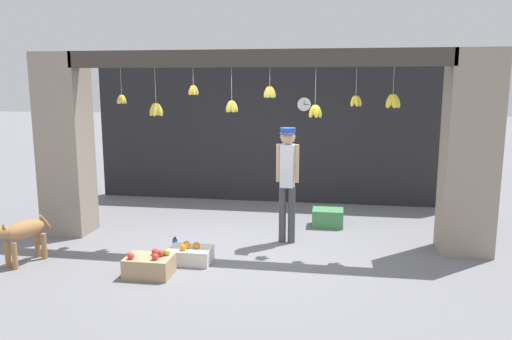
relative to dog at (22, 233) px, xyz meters
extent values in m
plane|color=slate|center=(2.89, 1.14, -0.43)|extent=(60.00, 60.00, 0.00)
cube|color=#232326|center=(2.89, 4.08, 1.00)|extent=(7.36, 0.12, 2.85)
cube|color=gray|center=(-0.14, 1.44, 1.00)|extent=(0.70, 0.60, 2.85)
cube|color=gray|center=(5.92, 1.44, 1.00)|extent=(0.70, 0.60, 2.85)
cube|color=#3D3833|center=(2.89, 1.26, 2.30)|extent=(5.46, 0.24, 0.24)
cylinder|color=#B2AD99|center=(0.91, 1.30, 1.98)|extent=(0.01, 0.01, 0.40)
ellipsoid|color=yellow|center=(0.94, 1.30, 1.72)|extent=(0.10, 0.05, 0.15)
ellipsoid|color=yellow|center=(0.93, 1.32, 1.72)|extent=(0.08, 0.09, 0.16)
ellipsoid|color=yellow|center=(0.90, 1.33, 1.72)|extent=(0.06, 0.10, 0.15)
ellipsoid|color=yellow|center=(0.87, 1.31, 1.72)|extent=(0.10, 0.07, 0.16)
ellipsoid|color=yellow|center=(0.87, 1.28, 1.72)|extent=(0.10, 0.07, 0.16)
ellipsoid|color=yellow|center=(0.90, 1.26, 1.72)|extent=(0.06, 0.10, 0.15)
ellipsoid|color=yellow|center=(0.93, 1.27, 1.72)|extent=(0.08, 0.09, 0.16)
cylinder|color=#B2AD99|center=(1.46, 1.22, 1.92)|extent=(0.01, 0.01, 0.51)
ellipsoid|color=yellow|center=(1.52, 1.22, 1.57)|extent=(0.14, 0.07, 0.21)
ellipsoid|color=yellow|center=(1.46, 1.27, 1.57)|extent=(0.07, 0.14, 0.21)
ellipsoid|color=yellow|center=(1.41, 1.22, 1.57)|extent=(0.14, 0.07, 0.21)
ellipsoid|color=yellow|center=(1.46, 1.17, 1.57)|extent=(0.07, 0.14, 0.21)
cylinder|color=#B2AD99|center=(2.02, 1.27, 2.05)|extent=(0.01, 0.01, 0.25)
ellipsoid|color=gold|center=(2.06, 1.27, 1.86)|extent=(0.10, 0.06, 0.16)
ellipsoid|color=gold|center=(2.04, 1.31, 1.86)|extent=(0.08, 0.10, 0.16)
ellipsoid|color=gold|center=(2.00, 1.31, 1.86)|extent=(0.08, 0.10, 0.16)
ellipsoid|color=gold|center=(1.98, 1.27, 1.86)|extent=(0.10, 0.06, 0.16)
ellipsoid|color=gold|center=(2.00, 1.24, 1.86)|extent=(0.08, 0.10, 0.16)
ellipsoid|color=gold|center=(2.04, 1.24, 1.86)|extent=(0.08, 0.10, 0.16)
cylinder|color=#B2AD99|center=(2.59, 1.26, 1.94)|extent=(0.01, 0.01, 0.47)
ellipsoid|color=yellow|center=(2.64, 1.26, 1.63)|extent=(0.12, 0.06, 0.18)
ellipsoid|color=yellow|center=(2.61, 1.30, 1.63)|extent=(0.10, 0.11, 0.19)
ellipsoid|color=yellow|center=(2.57, 1.30, 1.63)|extent=(0.10, 0.11, 0.19)
ellipsoid|color=yellow|center=(2.54, 1.26, 1.63)|extent=(0.12, 0.06, 0.18)
ellipsoid|color=yellow|center=(2.57, 1.22, 1.63)|extent=(0.10, 0.11, 0.19)
ellipsoid|color=yellow|center=(2.61, 1.22, 1.63)|extent=(0.10, 0.11, 0.19)
cylinder|color=#B2AD99|center=(3.14, 1.27, 2.05)|extent=(0.01, 0.01, 0.27)
ellipsoid|color=yellow|center=(3.18, 1.27, 1.83)|extent=(0.12, 0.06, 0.18)
ellipsoid|color=yellow|center=(3.17, 1.30, 1.83)|extent=(0.10, 0.11, 0.19)
ellipsoid|color=yellow|center=(3.13, 1.31, 1.83)|extent=(0.08, 0.12, 0.18)
ellipsoid|color=yellow|center=(3.10, 1.29, 1.83)|extent=(0.12, 0.09, 0.19)
ellipsoid|color=yellow|center=(3.10, 1.25, 1.83)|extent=(0.12, 0.09, 0.19)
ellipsoid|color=yellow|center=(3.13, 1.22, 1.83)|extent=(0.08, 0.12, 0.18)
ellipsoid|color=yellow|center=(3.17, 1.23, 1.83)|extent=(0.10, 0.11, 0.19)
cylinder|color=#B2AD99|center=(3.78, 1.31, 1.92)|extent=(0.01, 0.01, 0.52)
ellipsoid|color=yellow|center=(3.83, 1.31, 1.57)|extent=(0.13, 0.07, 0.20)
ellipsoid|color=yellow|center=(3.79, 1.36, 1.57)|extent=(0.09, 0.13, 0.21)
ellipsoid|color=yellow|center=(3.74, 1.34, 1.57)|extent=(0.12, 0.11, 0.21)
ellipsoid|color=yellow|center=(3.74, 1.28, 1.57)|extent=(0.12, 0.11, 0.21)
ellipsoid|color=yellow|center=(3.79, 1.26, 1.57)|extent=(0.09, 0.13, 0.21)
cylinder|color=#B2AD99|center=(4.33, 1.25, 1.98)|extent=(0.01, 0.01, 0.39)
ellipsoid|color=yellow|center=(4.38, 1.25, 1.71)|extent=(0.11, 0.06, 0.17)
ellipsoid|color=yellow|center=(4.35, 1.29, 1.71)|extent=(0.08, 0.11, 0.17)
ellipsoid|color=yellow|center=(4.30, 1.28, 1.71)|extent=(0.10, 0.09, 0.18)
ellipsoid|color=yellow|center=(4.30, 1.23, 1.71)|extent=(0.10, 0.09, 0.18)
ellipsoid|color=yellow|center=(4.35, 1.21, 1.71)|extent=(0.08, 0.11, 0.17)
cylinder|color=#B2AD99|center=(4.83, 1.24, 2.00)|extent=(0.01, 0.01, 0.37)
ellipsoid|color=yellow|center=(4.88, 1.24, 1.72)|extent=(0.14, 0.07, 0.21)
ellipsoid|color=yellow|center=(4.85, 1.29, 1.72)|extent=(0.10, 0.14, 0.22)
ellipsoid|color=yellow|center=(4.79, 1.27, 1.72)|extent=(0.13, 0.11, 0.22)
ellipsoid|color=yellow|center=(4.79, 1.21, 1.72)|extent=(0.13, 0.11, 0.22)
ellipsoid|color=yellow|center=(4.85, 1.19, 1.72)|extent=(0.10, 0.14, 0.22)
ellipsoid|color=#9E7042|center=(0.01, 0.03, 0.04)|extent=(0.42, 0.64, 0.24)
cylinder|color=#9E7042|center=(0.00, -0.20, -0.25)|extent=(0.07, 0.07, 0.36)
cylinder|color=#9E7042|center=(-0.13, -0.15, -0.25)|extent=(0.07, 0.07, 0.36)
cylinder|color=#9E7042|center=(0.16, 0.22, -0.25)|extent=(0.07, 0.07, 0.36)
cylinder|color=#9E7042|center=(0.02, 0.27, -0.25)|extent=(0.07, 0.07, 0.36)
ellipsoid|color=#9E7042|center=(-0.10, -0.27, 0.09)|extent=(0.22, 0.26, 0.16)
cone|color=brown|center=(-0.05, -0.29, 0.17)|extent=(0.05, 0.05, 0.07)
cylinder|color=#9E7042|center=(0.12, 0.34, 0.06)|extent=(0.11, 0.19, 0.24)
cylinder|color=#424247|center=(3.45, 1.46, 0.00)|extent=(0.11, 0.11, 0.86)
cylinder|color=#424247|center=(3.31, 1.47, 0.00)|extent=(0.11, 0.11, 0.86)
cube|color=silver|center=(3.38, 1.47, 0.75)|extent=(0.22, 0.19, 0.64)
cylinder|color=tan|center=(3.52, 1.45, 0.79)|extent=(0.06, 0.06, 0.57)
cylinder|color=tan|center=(3.24, 1.48, 0.79)|extent=(0.06, 0.06, 0.57)
sphere|color=tan|center=(3.38, 1.47, 1.18)|extent=(0.22, 0.22, 0.22)
cylinder|color=#234299|center=(3.38, 1.47, 1.27)|extent=(0.23, 0.23, 0.08)
cube|color=#234299|center=(3.37, 1.36, 1.24)|extent=(0.20, 0.14, 0.01)
cube|color=silver|center=(2.18, 0.40, -0.33)|extent=(0.57, 0.40, 0.20)
sphere|color=orange|center=(2.26, 0.41, -0.19)|extent=(0.09, 0.09, 0.09)
sphere|color=orange|center=(2.14, 0.38, -0.19)|extent=(0.09, 0.09, 0.09)
sphere|color=orange|center=(2.12, 0.29, -0.19)|extent=(0.09, 0.09, 0.09)
sphere|color=orange|center=(2.12, 0.44, -0.19)|extent=(0.09, 0.09, 0.09)
sphere|color=orange|center=(2.28, 0.40, -0.19)|extent=(0.09, 0.09, 0.09)
cube|color=tan|center=(1.81, -0.13, -0.31)|extent=(0.58, 0.41, 0.25)
sphere|color=red|center=(1.62, -0.24, -0.14)|extent=(0.09, 0.09, 0.09)
sphere|color=red|center=(1.92, -0.22, -0.14)|extent=(0.09, 0.09, 0.09)
sphere|color=red|center=(1.89, -0.09, -0.14)|extent=(0.09, 0.09, 0.09)
sphere|color=red|center=(1.86, -0.05, -0.14)|extent=(0.09, 0.09, 0.09)
sphere|color=#99B238|center=(2.01, -0.04, -0.14)|extent=(0.09, 0.09, 0.09)
sphere|color=red|center=(1.95, -0.09, -0.14)|extent=(0.09, 0.09, 0.09)
cube|color=#42844C|center=(3.98, 2.42, -0.28)|extent=(0.51, 0.40, 0.29)
cylinder|color=#2D60AD|center=(1.88, 0.65, -0.31)|extent=(0.07, 0.07, 0.23)
cylinder|color=black|center=(1.88, 0.65, -0.19)|extent=(0.04, 0.04, 0.03)
cylinder|color=black|center=(3.45, 4.01, 1.54)|extent=(0.28, 0.01, 0.28)
cylinder|color=white|center=(3.45, 4.00, 1.54)|extent=(0.26, 0.02, 0.26)
cube|color=black|center=(3.45, 3.99, 1.57)|extent=(0.01, 0.01, 0.07)
cube|color=black|center=(3.49, 3.99, 1.54)|extent=(0.10, 0.01, 0.01)
camera|label=1|loc=(4.07, -5.80, 1.98)|focal=35.00mm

